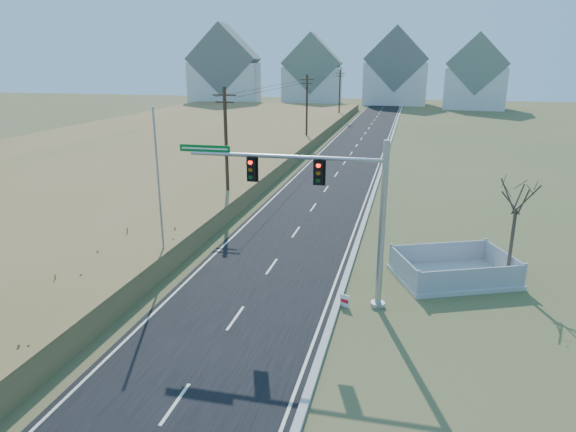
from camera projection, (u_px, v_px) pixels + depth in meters
The scene contains 16 objects.
ground at pixel (249, 299), 24.34m from camera, with size 260.00×260.00×0.00m, color #4D572A.
road at pixel (360, 141), 70.78m from camera, with size 8.00×180.00×0.06m, color black.
curb at pixel (390, 142), 69.83m from camera, with size 0.30×180.00×0.18m, color #B2AFA8.
reed_marsh at pixel (167, 141), 66.70m from camera, with size 38.00×110.00×1.30m, color #9A7045.
utility_pole_near at pixel (226, 146), 38.36m from camera, with size 1.80×0.26×9.00m.
utility_pole_mid at pixel (307, 109), 66.23m from camera, with size 1.80×0.26×9.00m.
utility_pole_far at pixel (340, 94), 94.10m from camera, with size 1.80×0.26×9.00m.
condo_nw at pixel (225, 73), 123.52m from camera, with size 17.69×13.38×19.05m.
condo_nnw at pixel (312, 76), 126.69m from camera, with size 14.93×11.17×17.03m.
condo_n at pixel (396, 73), 125.71m from camera, with size 15.27×10.20×18.54m.
condo_ne at pixel (476, 78), 114.46m from camera, with size 14.12×10.51×16.52m.
traffic_signal_mast at pixel (340, 207), 22.66m from camera, with size 9.66×0.66×7.69m.
fence_enclosure at pixel (453, 274), 26.56m from camera, with size 6.88×5.91×1.32m.
open_sign at pixel (345, 301), 23.48m from camera, with size 0.47×0.23×0.60m.
flagpole at pixel (160, 209), 26.58m from camera, with size 0.39×0.39×8.69m.
bare_tree at pixel (518, 195), 24.97m from camera, with size 2.14×2.14×5.67m.
Camera 1 is at (6.98, -21.05, 10.93)m, focal length 32.00 mm.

